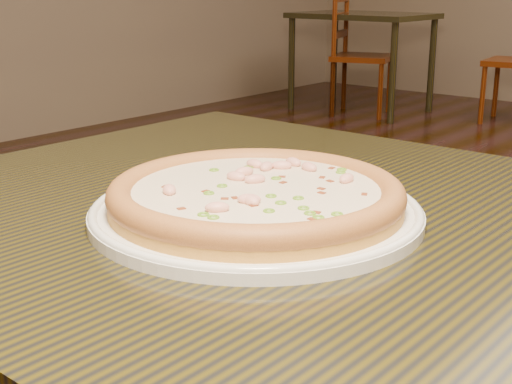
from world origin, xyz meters
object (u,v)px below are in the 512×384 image
Objects in this scene: pizza at (256,195)px; bg_table_left at (363,26)px; hero_table at (372,317)px; plate at (256,211)px; chair_a at (355,56)px.

pizza is 4.93m from bg_table_left.
bg_table_left is at bearing 120.33° from pizza.
hero_table is at bearing 22.52° from pizza.
pizza is (-0.00, 0.00, 0.02)m from plate.
plate is at bearing -59.19° from chair_a.
chair_a reaches higher than bg_table_left.
plate is 4.79m from chair_a.
hero_table is 3.76× the size of pizza.
bg_table_left is (-2.49, 4.25, -0.12)m from pizza.
bg_table_left is at bearing 120.33° from plate.
bg_table_left is at bearing 121.82° from hero_table.
chair_a is at bearing 120.81° from pizza.
hero_table is 1.26× the size of chair_a.
pizza is (-0.12, -0.05, 0.13)m from hero_table.
chair_a is (-2.57, 4.05, -0.21)m from hero_table.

